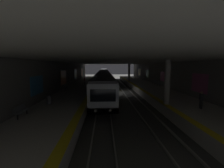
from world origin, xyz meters
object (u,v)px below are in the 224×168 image
bench_left_far (144,79)px  person_walking_mid (201,99)px  bench_left_mid (154,82)px  trash_bin (49,100)px  bench_left_near (159,84)px  bench_right_near (21,110)px  person_waiting_near (85,81)px  bench_right_mid (66,86)px  pillar_far (129,72)px  pillar_near (167,82)px  metro_train (104,77)px

bench_left_far → person_walking_mid: person_walking_mid is taller
bench_left_mid → trash_bin: (-15.71, 16.33, -0.10)m
bench_left_near → bench_right_near: bearing=134.6°
person_waiting_near → bench_right_mid: bearing=156.8°
pillar_far → bench_right_near: bearing=154.5°
pillar_far → pillar_near: bearing=180.0°
metro_train → person_walking_mid: (-28.86, -9.00, -0.10)m
metro_train → bench_right_mid: metro_train is taller
bench_left_far → bench_right_near: size_ratio=1.00×
pillar_far → trash_bin: pillar_far is taller
bench_right_near → trash_bin: size_ratio=2.00×
trash_bin → bench_left_near: bearing=-51.6°
bench_right_near → person_walking_mid: (1.43, -15.34, 0.35)m
metro_train → person_walking_mid: 30.23m
person_walking_mid → bench_left_near: bearing=-6.4°
pillar_near → person_walking_mid: (-1.87, -2.45, -1.40)m
bench_right_near → trash_bin: (3.93, -0.73, -0.10)m
person_waiting_near → trash_bin: size_ratio=1.98×
pillar_far → person_walking_mid: 25.79m
bench_right_near → pillar_far: bearing=-25.5°
bench_left_mid → person_waiting_near: person_waiting_near is taller
bench_left_near → bench_right_near: size_ratio=1.00×
pillar_far → person_waiting_near: 13.05m
bench_left_near → trash_bin: 20.83m
bench_left_mid → trash_bin: bench_left_mid is taller
person_waiting_near → trash_bin: bearing=173.8°
bench_left_mid → trash_bin: size_ratio=2.00×
bench_right_near → bench_right_mid: size_ratio=1.00×
person_waiting_near → bench_left_near: bearing=-99.8°
metro_train → bench_left_near: 17.20m
pillar_far → bench_left_near: (-10.21, -4.18, -1.75)m
pillar_far → person_walking_mid: pillar_far is taller
bench_right_near → person_waiting_near: size_ratio=1.01×
metro_train → bench_left_near: bearing=-141.4°
bench_left_near → bench_left_far: (11.58, 0.00, 0.00)m
metro_train → bench_right_mid: size_ratio=34.15×
bench_left_mid → person_walking_mid: size_ratio=1.05×
bench_right_near → metro_train: bearing=-11.8°
person_walking_mid → bench_right_near: bearing=95.3°
bench_right_near → person_waiting_near: (19.37, -2.43, 0.39)m
person_waiting_near → metro_train: bearing=-19.7°
pillar_far → person_waiting_near: bearing=126.3°
metro_train → bench_left_near: (-13.44, -10.73, -0.45)m
bench_left_near → person_walking_mid: person_walking_mid is taller
metro_train → bench_left_near: size_ratio=34.15×
bench_left_far → bench_left_near: bearing=180.0°
pillar_near → metro_train: size_ratio=0.08×
bench_left_near → person_walking_mid: bearing=173.6°
metro_train → trash_bin: metro_train is taller
bench_left_near → pillar_near: bearing=162.8°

